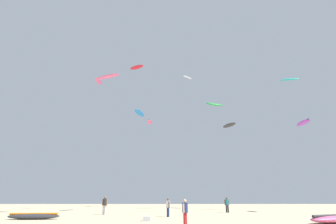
{
  "coord_description": "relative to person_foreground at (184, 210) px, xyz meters",
  "views": [
    {
      "loc": [
        -0.08,
        -12.63,
        1.63
      ],
      "look_at": [
        0.0,
        16.86,
        11.91
      ],
      "focal_mm": 26.36,
      "sensor_mm": 36.0,
      "label": 1
    }
  ],
  "objects": [
    {
      "name": "person_foreground",
      "position": [
        0.0,
        0.0,
        0.0
      ],
      "size": [
        0.35,
        0.46,
        1.56
      ],
      "rotation": [
        0.0,
        0.0,
        2.63
      ],
      "color": "#B21E23",
      "rests_on": "ground"
    },
    {
      "name": "person_midground",
      "position": [
        -1.04,
        7.85,
        0.02
      ],
      "size": [
        0.36,
        0.47,
        1.58
      ],
      "rotation": [
        0.0,
        0.0,
        0.49
      ],
      "color": "navy",
      "rests_on": "ground"
    },
    {
      "name": "person_left",
      "position": [
        5.88,
        14.64,
        0.08
      ],
      "size": [
        0.56,
        0.38,
        1.7
      ],
      "rotation": [
        0.0,
        0.0,
        1.62
      ],
      "color": "black",
      "rests_on": "ground"
    },
    {
      "name": "person_right",
      "position": [
        -7.57,
        10.84,
        0.14
      ],
      "size": [
        0.57,
        0.4,
        1.79
      ],
      "rotation": [
        0.0,
        0.0,
        4.38
      ],
      "color": "silver",
      "rests_on": "ground"
    },
    {
      "name": "kite_grounded_near",
      "position": [
        -11.82,
        5.18,
        -0.68
      ],
      "size": [
        4.1,
        1.48,
        0.53
      ],
      "color": "#2D2D33",
      "rests_on": "ground"
    },
    {
      "name": "kite_grounded_mid",
      "position": [
        10.43,
        2.12,
        -0.64
      ],
      "size": [
        4.77,
        3.0,
        0.55
      ],
      "color": "#E5598C",
      "rests_on": "ground"
    },
    {
      "name": "cooler_box",
      "position": [
        -2.62,
        3.66,
        -0.75
      ],
      "size": [
        0.56,
        0.36,
        0.32
      ],
      "primitive_type": "cube",
      "color": "white",
      "rests_on": "ground"
    },
    {
      "name": "kite_aloft_0",
      "position": [
        17.47,
        16.09,
        10.43
      ],
      "size": [
        0.91,
        3.04,
        0.51
      ],
      "color": "purple"
    },
    {
      "name": "kite_aloft_1",
      "position": [
        3.42,
        34.52,
        26.84
      ],
      "size": [
        2.56,
        2.3,
        0.52
      ],
      "color": "white"
    },
    {
      "name": "kite_aloft_2",
      "position": [
        7.58,
        26.31,
        16.99
      ],
      "size": [
        3.55,
        2.07,
        0.68
      ],
      "color": "green"
    },
    {
      "name": "kite_aloft_3",
      "position": [
        -9.51,
        15.04,
        16.95
      ],
      "size": [
        3.79,
        2.44,
        0.51
      ],
      "color": "#E5598C"
    },
    {
      "name": "kite_aloft_4",
      "position": [
        -4.94,
        34.22,
        15.99
      ],
      "size": [
        1.09,
        3.26,
        0.46
      ],
      "color": "#E5598C"
    },
    {
      "name": "kite_aloft_5",
      "position": [
        19.81,
        21.85,
        19.91
      ],
      "size": [
        3.17,
        1.53,
        0.7
      ],
      "color": "#19B29E"
    },
    {
      "name": "kite_aloft_6",
      "position": [
        -14.58,
        27.21,
        22.24
      ],
      "size": [
        1.04,
        3.06,
        0.64
      ],
      "color": "#E5598C"
    },
    {
      "name": "kite_aloft_7",
      "position": [
        -5.41,
        19.38,
        12.97
      ],
      "size": [
        1.63,
        3.6,
        0.36
      ],
      "color": "blue"
    },
    {
      "name": "kite_aloft_8",
      "position": [
        -7.01,
        25.33,
        24.25
      ],
      "size": [
        3.0,
        2.12,
        0.59
      ],
      "color": "red"
    },
    {
      "name": "kite_aloft_9",
      "position": [
        10.12,
        27.01,
        13.23
      ],
      "size": [
        2.39,
        3.46,
        0.63
      ],
      "color": "#2D2D33"
    }
  ]
}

